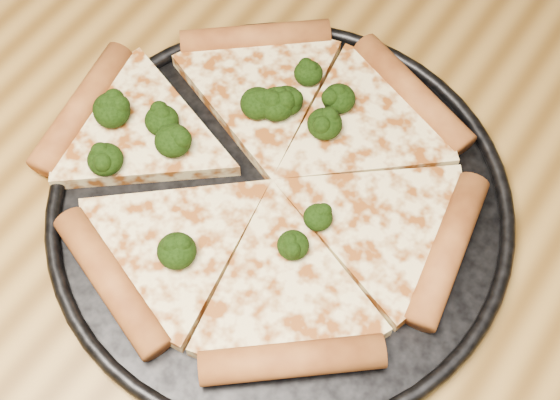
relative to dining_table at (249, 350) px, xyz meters
The scene contains 4 objects.
dining_table is the anchor object (origin of this frame).
pizza_pan 0.14m from the dining_table, 107.81° to the left, with size 0.37×0.37×0.02m.
pizza 0.15m from the dining_table, 116.33° to the left, with size 0.37×0.35×0.03m.
broccoli_florets 0.19m from the dining_table, 133.42° to the left, with size 0.22×0.22×0.02m.
Camera 1 is at (0.14, -0.16, 1.32)m, focal length 51.07 mm.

